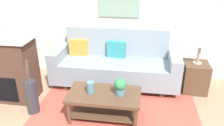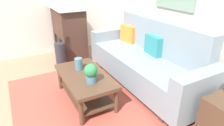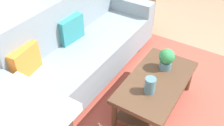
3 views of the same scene
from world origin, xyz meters
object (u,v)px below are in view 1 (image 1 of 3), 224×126
(throw_pillow_orange, at_px, (79,47))
(table_lamp, at_px, (201,41))
(floor_vase, at_px, (32,97))
(coffee_table, at_px, (104,100))
(fireplace, at_px, (8,67))
(couch, at_px, (115,63))
(side_table, at_px, (195,77))
(throw_pillow_teal, at_px, (116,49))
(potted_plant_tabletop, at_px, (120,86))
(tabletop_vase, at_px, (90,87))

(throw_pillow_orange, height_order, table_lamp, table_lamp)
(floor_vase, bearing_deg, table_lamp, 21.75)
(table_lamp, xyz_separation_m, floor_vase, (-2.68, -1.07, -0.71))
(throw_pillow_orange, height_order, floor_vase, throw_pillow_orange)
(coffee_table, height_order, fireplace, fireplace)
(couch, distance_m, side_table, 1.50)
(couch, xyz_separation_m, table_lamp, (1.49, -0.06, 0.56))
(side_table, bearing_deg, throw_pillow_teal, 172.85)
(throw_pillow_orange, bearing_deg, side_table, -4.77)
(couch, bearing_deg, table_lamp, -2.41)
(fireplace, bearing_deg, couch, 23.38)
(coffee_table, distance_m, side_table, 1.84)
(couch, xyz_separation_m, floor_vase, (-1.19, -1.13, -0.15))
(couch, height_order, potted_plant_tabletop, couch)
(fireplace, relative_size, floor_vase, 2.05)
(table_lamp, distance_m, fireplace, 3.35)
(table_lamp, bearing_deg, potted_plant_tabletop, -141.45)
(table_lamp, bearing_deg, fireplace, -167.90)
(side_table, bearing_deg, couch, 177.59)
(tabletop_vase, distance_m, table_lamp, 2.07)
(throw_pillow_teal, height_order, side_table, throw_pillow_teal)
(couch, height_order, table_lamp, table_lamp)
(coffee_table, bearing_deg, table_lamp, 33.96)
(side_table, bearing_deg, throw_pillow_orange, 175.23)
(throw_pillow_orange, distance_m, potted_plant_tabletop, 1.55)
(throw_pillow_teal, relative_size, coffee_table, 0.33)
(coffee_table, xyz_separation_m, table_lamp, (1.52, 1.03, 0.68))
(coffee_table, relative_size, side_table, 1.96)
(throw_pillow_teal, height_order, coffee_table, throw_pillow_teal)
(tabletop_vase, bearing_deg, coffee_table, 2.08)
(couch, relative_size, throw_pillow_orange, 6.64)
(table_lamp, bearing_deg, floor_vase, -158.25)
(couch, bearing_deg, coffee_table, -91.49)
(couch, height_order, throw_pillow_orange, couch)
(couch, height_order, fireplace, fireplace)
(coffee_table, distance_m, tabletop_vase, 0.29)
(tabletop_vase, height_order, floor_vase, tabletop_vase)
(throw_pillow_teal, bearing_deg, couch, -90.00)
(tabletop_vase, relative_size, side_table, 0.32)
(coffee_table, bearing_deg, throw_pillow_teal, 88.66)
(coffee_table, bearing_deg, potted_plant_tabletop, 0.94)
(throw_pillow_orange, distance_m, table_lamp, 2.28)
(floor_vase, bearing_deg, couch, 43.65)
(tabletop_vase, xyz_separation_m, potted_plant_tabletop, (0.45, 0.01, 0.05))
(fireplace, xyz_separation_m, floor_vase, (0.57, -0.37, -0.30))
(throw_pillow_teal, height_order, potted_plant_tabletop, throw_pillow_teal)
(throw_pillow_teal, xyz_separation_m, potted_plant_tabletop, (0.21, -1.21, -0.11))
(throw_pillow_teal, distance_m, fireplace, 1.97)
(fireplace, bearing_deg, throw_pillow_teal, 26.71)
(potted_plant_tabletop, height_order, fireplace, fireplace)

